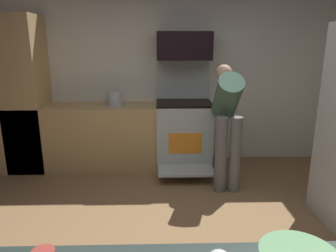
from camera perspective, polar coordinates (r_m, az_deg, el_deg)
name	(u,v)px	position (r m, az deg, el deg)	size (l,w,h in m)	color
wall_back	(161,74)	(4.61, -1.30, 9.62)	(5.20, 0.12, 2.60)	silver
lower_cabinet_run	(99,136)	(4.51, -12.73, -1.91)	(2.40, 0.60, 0.90)	tan
cabinet_column	(23,95)	(4.68, -25.31, 5.18)	(0.60, 0.60, 2.10)	tan
oven_range	(183,132)	(4.40, 2.87, -1.15)	(0.76, 1.01, 1.52)	#B2BEBE
microwave	(184,46)	(4.32, 2.99, 14.58)	(0.74, 0.38, 0.37)	black
person_cook	(227,116)	(3.74, 10.89, 1.74)	(0.31, 0.65, 1.48)	slate
stock_pot	(115,99)	(4.34, -9.84, 5.01)	(0.22, 0.22, 0.19)	#AEB8C4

